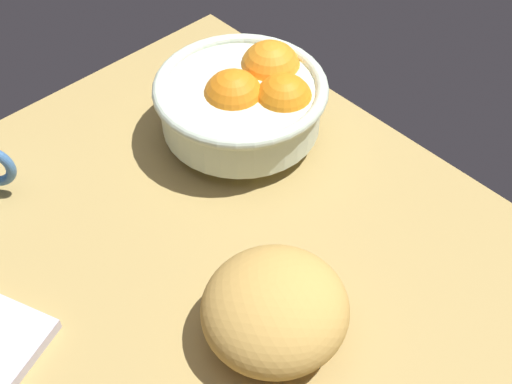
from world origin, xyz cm
name	(u,v)px	position (x,y,z in cm)	size (l,w,h in cm)	color
ground_plane	(192,265)	(0.00, 0.00, -1.50)	(70.03, 65.63, 3.00)	#A5894D
fruit_bowl	(247,99)	(10.56, -18.20, 5.79)	(21.59, 21.59, 10.63)	silver
bread_loaf	(276,309)	(-13.17, -0.09, 4.28)	(14.60, 14.38, 8.56)	tan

